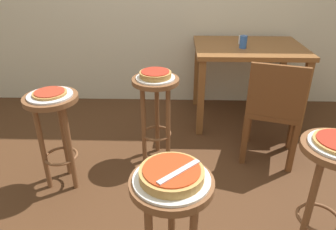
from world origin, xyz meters
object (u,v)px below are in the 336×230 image
(serving_plate_foreground, at_px, (172,179))
(dining_table, at_px, (248,57))
(serving_plate_leftside, at_px, (50,95))
(pizza_leftside, at_px, (50,93))
(stool_middle, at_px, (330,178))
(pizza_server_knife, at_px, (179,171))
(stool_rear, at_px, (156,102))
(serving_plate_rear, at_px, (155,78))
(pizza_foreground, at_px, (172,174))
(stool_leftside, at_px, (55,122))
(wooden_chair, at_px, (274,109))
(condiment_shaker, at_px, (241,40))
(cup_near_edge, at_px, (243,42))
(stool_foreground, at_px, (171,216))
(pizza_rear, at_px, (155,74))

(serving_plate_foreground, bearing_deg, dining_table, 70.33)
(serving_plate_leftside, xyz_separation_m, pizza_leftside, (-0.00, 0.00, 0.02))
(stool_middle, xyz_separation_m, pizza_server_knife, (-0.78, -0.31, 0.25))
(stool_rear, bearing_deg, serving_plate_foreground, -83.10)
(pizza_leftside, distance_m, serving_plate_rear, 0.75)
(pizza_server_knife, bearing_deg, pizza_leftside, 90.08)
(pizza_foreground, relative_size, stool_leftside, 0.38)
(stool_rear, bearing_deg, serving_plate_leftside, -152.60)
(wooden_chair, bearing_deg, stool_middle, -87.24)
(stool_leftside, relative_size, stool_rear, 1.00)
(condiment_shaker, relative_size, wooden_chair, 0.09)
(serving_plate_leftside, bearing_deg, serving_plate_rear, 27.40)
(cup_near_edge, distance_m, condiment_shaker, 0.16)
(pizza_foreground, height_order, stool_leftside, pizza_foreground)
(serving_plate_leftside, distance_m, pizza_server_knife, 1.20)
(stool_middle, relative_size, dining_table, 0.69)
(stool_foreground, distance_m, condiment_shaker, 2.12)
(dining_table, bearing_deg, wooden_chair, -84.60)
(serving_plate_foreground, xyz_separation_m, pizza_rear, (-0.14, 1.18, 0.03))
(serving_plate_foreground, relative_size, serving_plate_rear, 1.10)
(wooden_chair, bearing_deg, condiment_shaker, 100.14)
(stool_leftside, xyz_separation_m, pizza_server_knife, (0.84, -0.86, 0.25))
(serving_plate_foreground, xyz_separation_m, wooden_chair, (0.76, 1.19, -0.24))
(pizza_rear, bearing_deg, serving_plate_rear, -63.43)
(stool_leftside, distance_m, pizza_leftside, 0.22)
(wooden_chair, bearing_deg, serving_plate_rear, -179.78)
(pizza_rear, distance_m, pizza_server_knife, 1.22)
(stool_middle, height_order, stool_rear, same)
(serving_plate_leftside, height_order, stool_rear, serving_plate_leftside)
(stool_foreground, bearing_deg, stool_middle, 19.70)
(serving_plate_leftside, distance_m, pizza_rear, 0.75)
(stool_rear, distance_m, dining_table, 1.13)
(serving_plate_leftside, height_order, dining_table, dining_table)
(stool_middle, xyz_separation_m, pizza_leftside, (-1.62, 0.55, 0.22))
(serving_plate_rear, bearing_deg, stool_foreground, -83.10)
(serving_plate_rear, bearing_deg, condiment_shaker, 47.13)
(pizza_rear, height_order, condiment_shaker, condiment_shaker)
(serving_plate_foreground, distance_m, stool_rear, 1.21)
(stool_rear, height_order, wooden_chair, wooden_chair)
(serving_plate_foreground, distance_m, serving_plate_rear, 1.19)
(pizza_rear, relative_size, dining_table, 0.23)
(serving_plate_leftside, relative_size, dining_table, 0.29)
(stool_foreground, xyz_separation_m, stool_leftside, (-0.81, 0.84, 0.00))
(stool_middle, bearing_deg, pizza_leftside, 161.16)
(serving_plate_leftside, distance_m, condiment_shaker, 1.84)
(stool_leftside, xyz_separation_m, dining_table, (1.50, 1.10, 0.14))
(dining_table, relative_size, wooden_chair, 1.19)
(serving_plate_rear, bearing_deg, pizza_foreground, -83.10)
(stool_rear, height_order, dining_table, dining_table)
(stool_rear, distance_m, wooden_chair, 0.91)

